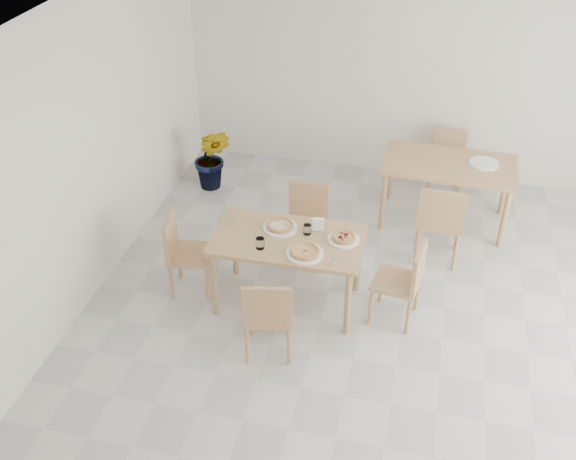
% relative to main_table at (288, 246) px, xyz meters
% --- Properties ---
extents(main_table, '(1.39, 0.79, 0.75)m').
position_rel_main_table_xyz_m(main_table, '(0.00, 0.00, 0.00)').
color(main_table, tan).
rests_on(main_table, ground).
extents(chair_south, '(0.49, 0.49, 0.84)m').
position_rel_main_table_xyz_m(chair_south, '(0.01, -0.75, -0.17)').
color(chair_south, tan).
rests_on(chair_south, ground).
extents(chair_north, '(0.42, 0.42, 0.84)m').
position_rel_main_table_xyz_m(chair_north, '(0.01, 0.77, -0.17)').
color(chair_north, tan).
rests_on(chair_north, ground).
extents(chair_west, '(0.47, 0.47, 0.83)m').
position_rel_main_table_xyz_m(chair_west, '(-1.03, -0.03, -0.18)').
color(chair_west, tan).
rests_on(chair_west, ground).
extents(chair_east, '(0.47, 0.47, 0.83)m').
position_rel_main_table_xyz_m(chair_east, '(1.09, -0.00, -0.18)').
color(chair_east, tan).
rests_on(chair_east, ground).
extents(plate_margherita, '(0.33, 0.33, 0.02)m').
position_rel_main_table_xyz_m(plate_margherita, '(0.20, -0.21, 0.10)').
color(plate_margherita, white).
rests_on(plate_margherita, main_table).
extents(plate_mushroom, '(0.32, 0.32, 0.02)m').
position_rel_main_table_xyz_m(plate_mushroom, '(-0.11, 0.14, 0.10)').
color(plate_mushroom, white).
rests_on(plate_mushroom, main_table).
extents(plate_pepperoni, '(0.29, 0.29, 0.02)m').
position_rel_main_table_xyz_m(plate_pepperoni, '(0.50, 0.08, 0.10)').
color(plate_pepperoni, white).
rests_on(plate_pepperoni, main_table).
extents(pizza_margherita, '(0.35, 0.35, 0.03)m').
position_rel_main_table_xyz_m(pizza_margherita, '(0.20, -0.21, 0.12)').
color(pizza_margherita, tan).
rests_on(pizza_margherita, plate_margherita).
extents(pizza_mushroom, '(0.30, 0.30, 0.03)m').
position_rel_main_table_xyz_m(pizza_mushroom, '(-0.11, 0.14, 0.12)').
color(pizza_mushroom, tan).
rests_on(pizza_mushroom, plate_mushroom).
extents(pizza_pepperoni, '(0.28, 0.28, 0.03)m').
position_rel_main_table_xyz_m(pizza_pepperoni, '(0.50, 0.08, 0.12)').
color(pizza_pepperoni, tan).
rests_on(pizza_pepperoni, plate_pepperoni).
extents(tumbler_a, '(0.08, 0.08, 0.10)m').
position_rel_main_table_xyz_m(tumbler_a, '(-0.21, -0.21, 0.14)').
color(tumbler_a, white).
rests_on(tumbler_a, main_table).
extents(tumbler_b, '(0.07, 0.07, 0.10)m').
position_rel_main_table_xyz_m(tumbler_b, '(0.16, 0.11, 0.14)').
color(tumbler_b, white).
rests_on(tumbler_b, main_table).
extents(napkin_holder, '(0.12, 0.07, 0.13)m').
position_rel_main_table_xyz_m(napkin_holder, '(0.24, 0.18, 0.15)').
color(napkin_holder, silver).
rests_on(napkin_holder, main_table).
extents(fork_a, '(0.06, 0.18, 0.01)m').
position_rel_main_table_xyz_m(fork_a, '(-0.57, 0.09, 0.09)').
color(fork_a, silver).
rests_on(fork_a, main_table).
extents(fork_b, '(0.04, 0.17, 0.01)m').
position_rel_main_table_xyz_m(fork_b, '(0.46, -0.28, 0.09)').
color(fork_b, silver).
rests_on(fork_b, main_table).
extents(second_table, '(1.46, 0.87, 0.75)m').
position_rel_main_table_xyz_m(second_table, '(1.39, 1.79, 0.00)').
color(second_table, tan).
rests_on(second_table, ground).
extents(chair_back_s, '(0.47, 0.47, 0.92)m').
position_rel_main_table_xyz_m(chair_back_s, '(1.35, 0.99, -0.12)').
color(chair_back_s, tan).
rests_on(chair_back_s, ground).
extents(chair_back_n, '(0.39, 0.39, 0.78)m').
position_rel_main_table_xyz_m(chair_back_n, '(1.38, 2.51, -0.20)').
color(chair_back_n, tan).
rests_on(chair_back_n, ground).
extents(plate_empty, '(0.32, 0.32, 0.02)m').
position_rel_main_table_xyz_m(plate_empty, '(1.75, 1.86, 0.10)').
color(plate_empty, white).
rests_on(plate_empty, second_table).
extents(potted_plant, '(0.46, 0.37, 0.82)m').
position_rel_main_table_xyz_m(potted_plant, '(-1.40, 1.92, -0.25)').
color(potted_plant, '#2D611D').
rests_on(potted_plant, ground).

